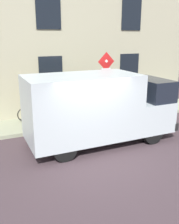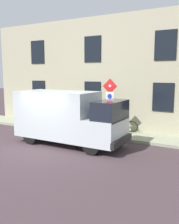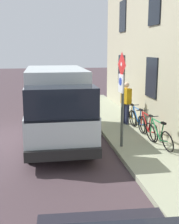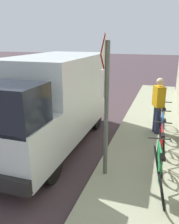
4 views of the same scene
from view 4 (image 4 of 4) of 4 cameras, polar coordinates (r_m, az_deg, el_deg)
ground_plane at (r=8.24m, az=-15.08°, el=-4.35°), size 80.00×80.00×0.00m
sidewalk_slab at (r=7.00m, az=13.45°, el=-7.58°), size 1.93×17.28×0.14m
sign_post_stacked at (r=4.66m, az=3.76°, el=5.91°), size 0.15×0.56×2.83m
delivery_van at (r=6.69m, az=-9.58°, el=2.99°), size 2.01×5.33×2.50m
bicycle_green at (r=4.86m, az=16.47°, el=-13.83°), size 0.48×1.72×0.89m
bicycle_red at (r=5.76m, az=16.87°, el=-8.71°), size 0.46×1.71×0.89m
bicycle_blue at (r=6.69m, az=17.14°, el=-4.99°), size 0.46×1.71×0.89m
bicycle_orange at (r=7.64m, az=17.35°, el=-2.19°), size 0.46×1.71×0.89m
pedestrian at (r=7.44m, az=16.28°, el=1.91°), size 0.40×0.47×1.72m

